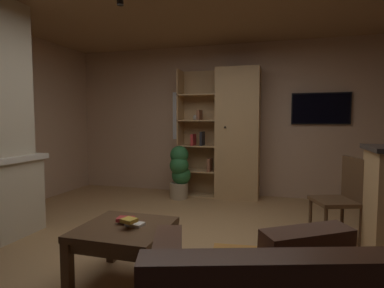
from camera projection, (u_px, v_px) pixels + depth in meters
The scene contains 13 objects.
floor at pixel (181, 254), 3.12m from camera, with size 5.68×5.31×0.02m, color #A37A4C.
wall_back at pixel (228, 120), 5.60m from camera, with size 5.80×0.06×2.61m, color tan.
window_pane_back at pixel (194, 116), 5.73m from camera, with size 0.79×0.01×0.86m, color white.
bookshelf_cabinet at pixel (233, 134), 5.32m from camera, with size 1.37×0.41×2.16m.
coffee_table at pixel (125, 236), 2.54m from camera, with size 0.69×0.70×0.47m.
table_book_0 at pixel (135, 224), 2.54m from camera, with size 0.14×0.10×0.02m, color beige.
table_book_1 at pixel (126, 219), 2.59m from camera, with size 0.13×0.10×0.03m, color #B22D2D.
table_book_2 at pixel (129, 220), 2.47m from camera, with size 0.11×0.10×0.03m, color gold.
dining_chair at pixel (343, 195), 3.32m from camera, with size 0.53×0.53×0.92m.
potted_floor_plant at pixel (180, 171), 5.29m from camera, with size 0.35×0.38×0.88m.
wall_mounted_tv at pixel (321, 108), 5.10m from camera, with size 0.90×0.06×0.50m.
track_light_spot_0 at pixel (23, 13), 3.67m from camera, with size 0.07×0.07×0.09m, color black.
track_light_spot_1 at pixel (120, 1), 3.29m from camera, with size 0.07×0.07×0.09m, color black.
Camera 1 is at (0.95, -2.88, 1.31)m, focal length 29.77 mm.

